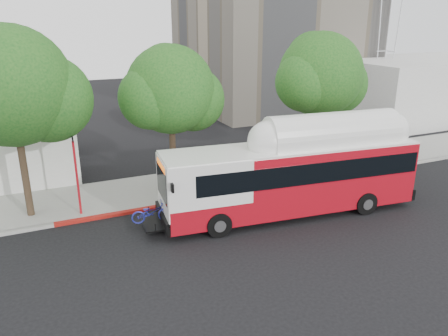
% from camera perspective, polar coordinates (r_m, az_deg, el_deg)
% --- Properties ---
extents(ground, '(120.00, 120.00, 0.00)m').
position_cam_1_polar(ground, '(21.83, 0.93, -7.96)').
color(ground, black).
rests_on(ground, ground).
extents(sidewalk, '(60.00, 5.00, 0.15)m').
position_cam_1_polar(sidewalk, '(27.32, -4.83, -2.15)').
color(sidewalk, gray).
rests_on(sidewalk, ground).
extents(curb_strip, '(60.00, 0.30, 0.15)m').
position_cam_1_polar(curb_strip, '(25.05, -2.84, -4.11)').
color(curb_strip, gray).
rests_on(curb_strip, ground).
extents(red_curb_segment, '(10.00, 0.32, 0.16)m').
position_cam_1_polar(red_curb_segment, '(24.23, -9.49, -5.18)').
color(red_curb_segment, '#9D1711').
rests_on(red_curb_segment, ground).
extents(street_tree_left, '(6.67, 5.80, 9.74)m').
position_cam_1_polar(street_tree_left, '(23.42, -24.81, 9.20)').
color(street_tree_left, '#2D2116').
rests_on(street_tree_left, ground).
extents(street_tree_mid, '(5.75, 5.00, 8.62)m').
position_cam_1_polar(street_tree_mid, '(25.21, -6.15, 9.78)').
color(street_tree_mid, '#2D2116').
rests_on(street_tree_mid, ground).
extents(street_tree_right, '(6.21, 5.40, 9.18)m').
position_cam_1_polar(street_tree_right, '(29.63, 13.10, 11.45)').
color(street_tree_right, '#2D2116').
rests_on(street_tree_right, ground).
extents(horizon_block, '(20.00, 12.00, 6.00)m').
position_cam_1_polar(horizon_block, '(51.40, 24.75, 9.55)').
color(horizon_block, silver).
rests_on(horizon_block, ground).
extents(transit_bus, '(14.65, 4.28, 4.28)m').
position_cam_1_polar(transit_bus, '(23.05, 8.93, -1.28)').
color(transit_bus, '#AB0B18').
rests_on(transit_bus, ground).
extents(signal_pole, '(0.12, 0.41, 4.33)m').
position_cam_1_polar(signal_pole, '(23.54, -18.66, -1.06)').
color(signal_pole, red).
rests_on(signal_pole, ground).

